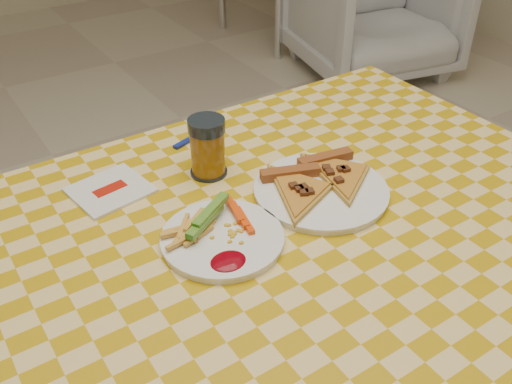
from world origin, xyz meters
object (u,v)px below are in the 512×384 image
at_px(table, 274,258).
at_px(plate_right, 321,192).
at_px(bg_chair, 375,1).
at_px(drink_glass, 208,148).
at_px(plate_left, 222,240).

xyz_separation_m(table, plate_right, (0.13, 0.03, 0.08)).
height_order(table, bg_chair, bg_chair).
distance_m(plate_right, drink_glass, 0.24).
height_order(table, plate_left, plate_left).
height_order(plate_left, plate_right, same).
height_order(table, plate_right, plate_right).
xyz_separation_m(plate_left, drink_glass, (0.09, 0.20, 0.05)).
height_order(plate_right, bg_chair, bg_chair).
height_order(plate_left, bg_chair, bg_chair).
distance_m(plate_right, bg_chair, 2.46).
bearing_deg(table, bg_chair, 41.95).
bearing_deg(plate_left, bg_chair, 40.30).
distance_m(table, plate_left, 0.13).
distance_m(plate_left, drink_glass, 0.23).
xyz_separation_m(plate_left, plate_right, (0.23, 0.02, 0.00)).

